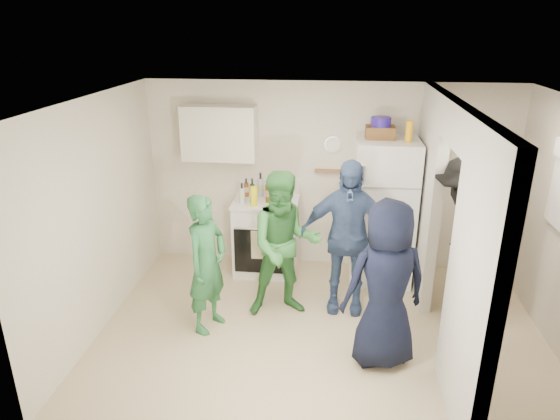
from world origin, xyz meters
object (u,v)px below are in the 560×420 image
(person_nook, at_px, (462,242))
(yellow_cup_stack_top, at_px, (409,131))
(fridge, at_px, (383,211))
(person_green_left, at_px, (207,264))
(person_green_center, at_px, (285,245))
(wicker_basket, at_px, (380,132))
(person_navy, at_px, (386,285))
(person_denim, at_px, (346,237))
(stove, at_px, (266,236))
(blue_bowl, at_px, (381,122))

(person_nook, bearing_deg, yellow_cup_stack_top, -134.57)
(fridge, bearing_deg, person_green_left, -144.47)
(yellow_cup_stack_top, xyz_separation_m, person_green_center, (-1.37, -0.89, -1.13))
(wicker_basket, relative_size, yellow_cup_stack_top, 1.40)
(fridge, bearing_deg, person_green_center, -139.41)
(fridge, xyz_separation_m, person_navy, (-0.11, -1.77, -0.08))
(person_green_left, bearing_deg, person_denim, -46.81)
(person_green_left, height_order, person_navy, person_navy)
(fridge, height_order, yellow_cup_stack_top, yellow_cup_stack_top)
(stove, xyz_separation_m, wicker_basket, (1.41, 0.02, 1.43))
(person_green_left, bearing_deg, stove, 4.82)
(person_denim, bearing_deg, person_nook, -2.50)
(person_green_left, relative_size, person_denim, 0.85)
(person_green_center, distance_m, person_denim, 0.71)
(fridge, height_order, wicker_basket, wicker_basket)
(wicker_basket, bearing_deg, person_green_center, -135.42)
(person_green_left, distance_m, person_nook, 2.76)
(wicker_basket, xyz_separation_m, person_denim, (-0.37, -0.87, -1.03))
(person_green_left, relative_size, person_nook, 0.81)
(fridge, distance_m, person_navy, 1.78)
(stove, height_order, blue_bowl, blue_bowl)
(wicker_basket, height_order, person_green_left, wicker_basket)
(person_denim, bearing_deg, yellow_cup_stack_top, 48.56)
(fridge, xyz_separation_m, person_green_left, (-1.94, -1.39, -0.16))
(person_green_left, relative_size, person_navy, 0.91)
(stove, distance_m, person_navy, 2.31)
(yellow_cup_stack_top, bearing_deg, wicker_basket, 154.89)
(blue_bowl, distance_m, person_navy, 2.19)
(person_green_left, distance_m, person_green_center, 0.89)
(blue_bowl, bearing_deg, person_green_left, -142.05)
(stove, xyz_separation_m, person_green_left, (-0.44, -1.42, 0.27))
(stove, xyz_separation_m, person_green_center, (0.35, -1.02, 0.35))
(person_denim, relative_size, person_nook, 0.95)
(person_green_center, bearing_deg, yellow_cup_stack_top, 19.20)
(yellow_cup_stack_top, height_order, person_green_center, yellow_cup_stack_top)
(blue_bowl, height_order, yellow_cup_stack_top, blue_bowl)
(wicker_basket, relative_size, person_denim, 0.19)
(yellow_cup_stack_top, relative_size, person_green_center, 0.15)
(stove, bearing_deg, person_green_center, -70.87)
(stove, bearing_deg, person_navy, -52.19)
(blue_bowl, bearing_deg, person_green_center, -135.42)
(wicker_basket, distance_m, blue_bowl, 0.13)
(blue_bowl, distance_m, person_denim, 1.49)
(fridge, bearing_deg, person_denim, -119.92)
(person_green_left, distance_m, person_denim, 1.59)
(fridge, distance_m, person_denim, 0.94)
(fridge, distance_m, yellow_cup_stack_top, 1.08)
(blue_bowl, bearing_deg, person_denim, -113.13)
(person_navy, distance_m, person_nook, 1.22)
(yellow_cup_stack_top, relative_size, person_nook, 0.13)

